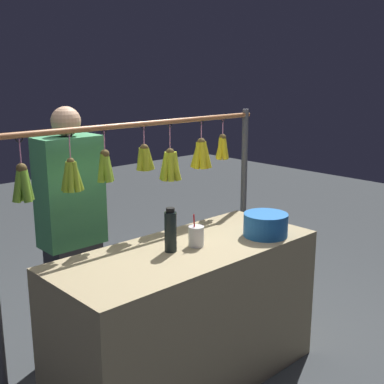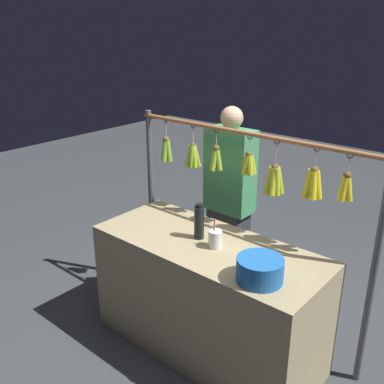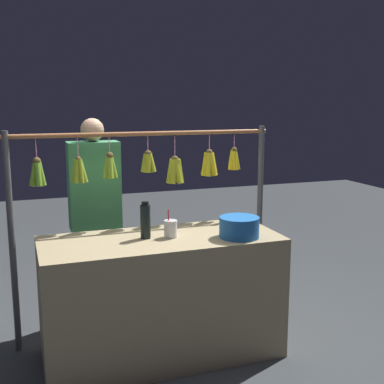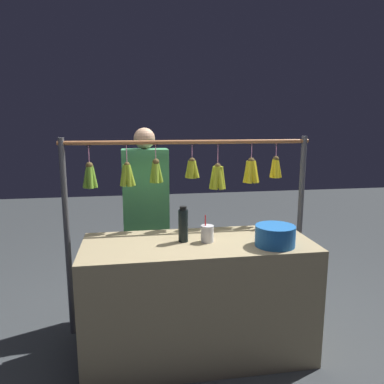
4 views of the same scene
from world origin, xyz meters
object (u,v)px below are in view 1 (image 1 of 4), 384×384
object	(u,v)px
drink_cup	(196,236)
vendor_person	(73,239)
blue_bucket	(266,225)
water_bottle	(171,231)

from	to	relation	value
drink_cup	vendor_person	world-z (taller)	vendor_person
blue_bucket	drink_cup	distance (m)	0.46
drink_cup	water_bottle	bearing A→B (deg)	-11.81
blue_bucket	drink_cup	bearing A→B (deg)	-19.51
water_bottle	blue_bucket	bearing A→B (deg)	162.54
water_bottle	drink_cup	distance (m)	0.18
water_bottle	vendor_person	world-z (taller)	vendor_person
blue_bucket	vendor_person	bearing A→B (deg)	-45.87
drink_cup	vendor_person	bearing A→B (deg)	-60.63
water_bottle	blue_bucket	xyz separation A→B (m)	(-0.59, 0.19, -0.05)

